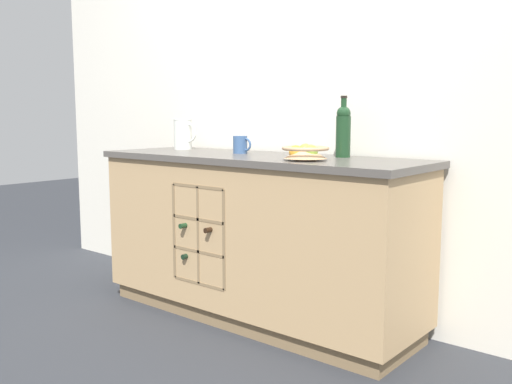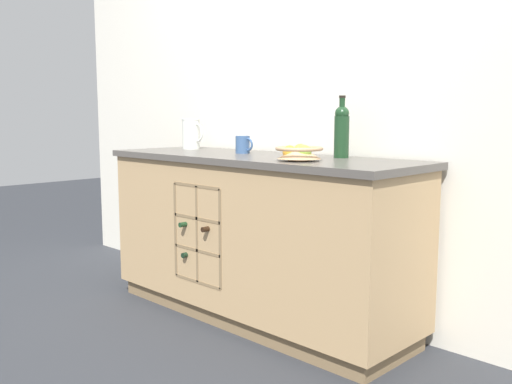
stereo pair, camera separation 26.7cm
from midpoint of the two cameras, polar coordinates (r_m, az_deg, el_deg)
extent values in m
plane|color=#2D3035|center=(3.26, 2.40, -12.43)|extent=(14.00, 14.00, 0.00)
cube|color=silver|center=(3.33, 6.71, 10.29)|extent=(4.40, 0.06, 2.55)
cube|color=olive|center=(3.24, 2.40, -11.68)|extent=(1.79, 0.51, 0.09)
cube|color=tan|center=(3.13, 2.45, -4.13)|extent=(1.85, 0.57, 0.78)
cube|color=#514C47|center=(3.07, 2.49, 3.35)|extent=(1.89, 0.61, 0.03)
cube|color=olive|center=(3.11, -2.06, -4.02)|extent=(0.37, 0.01, 0.52)
cube|color=olive|center=(3.21, -5.02, -3.66)|extent=(0.02, 0.10, 0.52)
cube|color=olive|center=(2.94, -0.30, -4.69)|extent=(0.02, 0.10, 0.52)
cube|color=olive|center=(3.14, -2.74, -8.83)|extent=(0.37, 0.10, 0.02)
cube|color=olive|center=(3.09, -2.76, -5.73)|extent=(0.37, 0.10, 0.02)
cube|color=olive|center=(3.06, -2.78, -2.56)|extent=(0.37, 0.10, 0.02)
cube|color=olive|center=(3.03, -2.80, 0.68)|extent=(0.37, 0.10, 0.02)
cube|color=olive|center=(3.07, -2.77, -4.16)|extent=(0.02, 0.10, 0.52)
cylinder|color=black|center=(3.24, -2.42, -5.83)|extent=(0.08, 0.20, 0.08)
cylinder|color=black|center=(3.15, -4.34, -6.26)|extent=(0.03, 0.09, 0.03)
cylinder|color=#19381E|center=(3.19, -2.77, -2.92)|extent=(0.07, 0.19, 0.07)
cylinder|color=#19381E|center=(3.10, -4.61, -3.24)|extent=(0.03, 0.08, 0.03)
cylinder|color=black|center=(3.05, -0.44, -3.37)|extent=(0.07, 0.18, 0.07)
cylinder|color=black|center=(2.96, -2.25, -3.72)|extent=(0.03, 0.08, 0.03)
cylinder|color=tan|center=(2.72, 7.15, 3.22)|extent=(0.10, 0.10, 0.01)
cone|color=tan|center=(2.72, 7.16, 3.92)|extent=(0.21, 0.21, 0.06)
torus|color=tan|center=(2.72, 7.17, 4.33)|extent=(0.23, 0.23, 0.02)
sphere|color=#7FA838|center=(2.70, 7.66, 3.97)|extent=(0.07, 0.07, 0.07)
sphere|color=gold|center=(2.72, 6.18, 3.97)|extent=(0.07, 0.07, 0.07)
sphere|color=#7FA838|center=(2.77, 7.22, 4.07)|extent=(0.07, 0.07, 0.07)
cylinder|color=silver|center=(3.64, -4.42, 5.81)|extent=(0.11, 0.11, 0.19)
torus|color=silver|center=(3.63, -4.43, 7.25)|extent=(0.12, 0.12, 0.01)
torus|color=silver|center=(3.59, -3.81, 5.94)|extent=(0.12, 0.01, 0.12)
cylinder|color=#385684|center=(3.22, 1.03, 4.76)|extent=(0.08, 0.08, 0.10)
torus|color=#385684|center=(3.19, 1.58, 4.77)|extent=(0.08, 0.01, 0.08)
cylinder|color=#19381E|center=(2.94, 11.15, 5.41)|extent=(0.08, 0.08, 0.21)
sphere|color=#19381E|center=(2.93, 11.21, 7.72)|extent=(0.07, 0.07, 0.07)
cylinder|color=#19381E|center=(2.93, 11.23, 8.34)|extent=(0.03, 0.03, 0.09)
cylinder|color=black|center=(2.93, 11.26, 9.33)|extent=(0.03, 0.03, 0.01)
camera|label=1|loc=(0.13, -87.53, 0.34)|focal=40.00mm
camera|label=2|loc=(0.13, 92.47, -0.34)|focal=40.00mm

